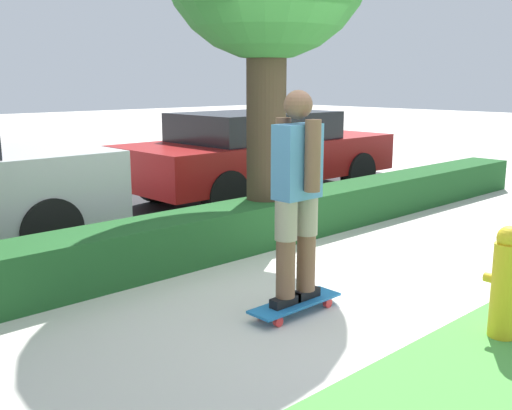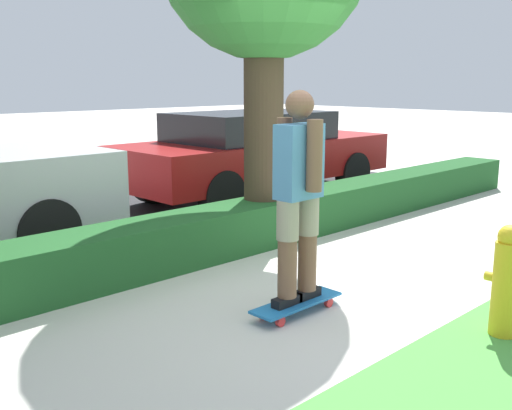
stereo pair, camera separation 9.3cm
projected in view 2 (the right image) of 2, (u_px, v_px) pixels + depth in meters
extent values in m
plane|color=beige|center=(318.00, 300.00, 4.96)|extent=(60.00, 60.00, 0.00)
cube|color=#2D2D30|center=(75.00, 218.00, 7.92)|extent=(12.42, 5.00, 0.01)
cube|color=#1E5123|center=(197.00, 236.00, 6.04)|extent=(12.42, 0.60, 0.48)
cube|color=#1E6BAD|center=(297.00, 303.00, 4.67)|extent=(0.82, 0.24, 0.02)
cylinder|color=red|center=(328.00, 302.00, 4.80)|extent=(0.08, 0.04, 0.08)
cylinder|color=red|center=(311.00, 297.00, 4.93)|extent=(0.08, 0.04, 0.08)
cylinder|color=red|center=(280.00, 321.00, 4.42)|extent=(0.08, 0.04, 0.08)
cylinder|color=red|center=(263.00, 315.00, 4.55)|extent=(0.08, 0.04, 0.08)
cube|color=black|center=(287.00, 301.00, 4.58)|extent=(0.26, 0.09, 0.07)
cylinder|color=brown|center=(287.00, 249.00, 4.50)|extent=(0.15, 0.15, 0.75)
cylinder|color=gray|center=(288.00, 220.00, 4.45)|extent=(0.17, 0.17, 0.30)
cube|color=black|center=(307.00, 294.00, 4.74)|extent=(0.26, 0.09, 0.07)
cylinder|color=brown|center=(308.00, 243.00, 4.65)|extent=(0.15, 0.15, 0.75)
cylinder|color=gray|center=(308.00, 215.00, 4.61)|extent=(0.17, 0.17, 0.30)
cube|color=#4C84B7|center=(299.00, 161.00, 4.44)|extent=(0.36, 0.20, 0.56)
cylinder|color=brown|center=(314.00, 156.00, 4.32)|extent=(0.12, 0.12, 0.52)
cylinder|color=brown|center=(284.00, 152.00, 4.53)|extent=(0.12, 0.12, 0.52)
sphere|color=brown|center=(300.00, 105.00, 4.36)|extent=(0.21, 0.21, 0.21)
cylinder|color=#423323|center=(264.00, 130.00, 6.56)|extent=(0.43, 0.43, 2.50)
cylinder|color=black|center=(47.00, 231.00, 5.91)|extent=(0.66, 0.22, 0.66)
cube|color=maroon|center=(257.00, 158.00, 9.16)|extent=(4.48, 1.74, 0.58)
cube|color=black|center=(250.00, 126.00, 8.97)|extent=(2.34, 1.52, 0.41)
cylinder|color=black|center=(353.00, 173.00, 9.61)|extent=(0.66, 0.21, 0.66)
cylinder|color=black|center=(282.00, 163.00, 10.72)|extent=(0.66, 0.21, 0.66)
cylinder|color=black|center=(222.00, 195.00, 7.72)|extent=(0.66, 0.21, 0.66)
cylinder|color=black|center=(152.00, 181.00, 8.83)|extent=(0.66, 0.21, 0.66)
cylinder|color=gold|center=(506.00, 290.00, 4.20)|extent=(0.19, 0.19, 0.69)
sphere|color=gold|center=(511.00, 237.00, 4.12)|extent=(0.17, 0.17, 0.17)
cylinder|color=gold|center=(493.00, 277.00, 4.26)|extent=(0.07, 0.12, 0.07)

